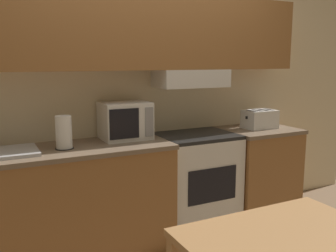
{
  "coord_description": "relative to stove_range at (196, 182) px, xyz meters",
  "views": [
    {
      "loc": [
        -1.25,
        -3.13,
        1.55
      ],
      "look_at": [
        0.05,
        -0.54,
        1.05
      ],
      "focal_mm": 40.0,
      "sensor_mm": 36.0,
      "label": 1
    }
  ],
  "objects": [
    {
      "name": "toaster",
      "position": [
        0.71,
        -0.02,
        0.54
      ],
      "size": [
        0.32,
        0.21,
        0.18
      ],
      "color": "silver",
      "rests_on": "lower_counter_right_stub"
    },
    {
      "name": "ground_plane",
      "position": [
        -0.47,
        0.28,
        -0.45
      ],
      "size": [
        16.0,
        16.0,
        0.0
      ],
      "primitive_type": "plane",
      "color": "#7F664C"
    },
    {
      "name": "stove_range",
      "position": [
        0.0,
        0.0,
        0.0
      ],
      "size": [
        0.69,
        0.56,
        0.9
      ],
      "color": "silver",
      "rests_on": "ground_plane"
    },
    {
      "name": "lower_counter_main",
      "position": [
        -1.18,
        -0.02,
        0.0
      ],
      "size": [
        1.65,
        0.61,
        0.9
      ],
      "color": "#936033",
      "rests_on": "ground_plane"
    },
    {
      "name": "microwave",
      "position": [
        -0.65,
        0.1,
        0.6
      ],
      "size": [
        0.4,
        0.32,
        0.31
      ],
      "color": "silver",
      "rests_on": "lower_counter_main"
    },
    {
      "name": "wall_back",
      "position": [
        -0.46,
        0.21,
        1.07
      ],
      "size": [
        5.43,
        0.38,
        2.55
      ],
      "color": "beige",
      "rests_on": "ground_plane"
    },
    {
      "name": "paper_towel_roll",
      "position": [
        -1.19,
        -0.04,
        0.57
      ],
      "size": [
        0.14,
        0.14,
        0.25
      ],
      "color": "black",
      "rests_on": "lower_counter_main"
    },
    {
      "name": "lower_counter_right_stub",
      "position": [
        0.7,
        -0.02,
        0.0
      ],
      "size": [
        0.7,
        0.61,
        0.9
      ],
      "color": "#936033",
      "rests_on": "ground_plane"
    }
  ]
}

